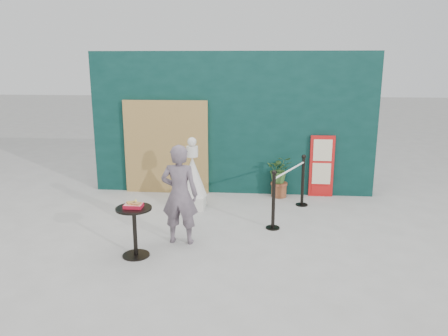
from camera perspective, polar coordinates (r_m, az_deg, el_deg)
ground at (r=6.73m, az=-0.93°, el=-10.76°), size 60.00×60.00×0.00m
back_wall at (r=9.35m, az=1.07°, el=5.82°), size 6.00×0.30×3.00m
bamboo_fence at (r=9.43m, az=-7.56°, el=2.69°), size 1.80×0.08×2.00m
woman at (r=6.79m, az=-5.82°, el=-3.47°), size 0.59×0.40×1.58m
menu_board at (r=9.37m, az=12.63°, el=0.22°), size 0.50×0.07×1.30m
statue at (r=8.45m, az=-4.12°, el=-1.52°), size 0.55×0.55×1.40m
cafe_table at (r=6.51m, az=-11.61°, el=-7.17°), size 0.52×0.52×0.75m
food_basket at (r=6.41m, az=-11.71°, el=-4.75°), size 0.26×0.19×0.11m
planter at (r=9.20m, az=7.25°, el=-0.67°), size 0.52×0.45×0.89m
stanchion_barrier at (r=8.08m, az=8.51°, el=-2.90°), size 0.84×1.54×1.03m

